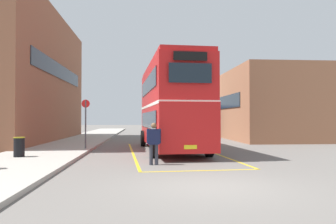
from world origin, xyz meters
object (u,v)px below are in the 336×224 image
(single_deck_bus, at_px, (195,120))
(litter_bin, at_px, (19,147))
(bus_stop_sign, at_px, (86,119))
(pedestrian_boarding, at_px, (154,141))
(double_decker_bus, at_px, (171,105))

(single_deck_bus, height_order, litter_bin, single_deck_bus)
(single_deck_bus, bearing_deg, litter_bin, -117.71)
(single_deck_bus, bearing_deg, bus_stop_sign, -117.38)
(bus_stop_sign, bearing_deg, litter_bin, -119.13)
(single_deck_bus, xyz_separation_m, pedestrian_boarding, (-5.18, -22.56, -0.72))
(double_decker_bus, bearing_deg, bus_stop_sign, 177.47)
(single_deck_bus, xyz_separation_m, bus_stop_sign, (-8.71, -16.81, 0.10))
(litter_bin, bearing_deg, bus_stop_sign, 60.87)
(single_deck_bus, height_order, bus_stop_sign, single_deck_bus)
(double_decker_bus, distance_m, litter_bin, 7.95)
(double_decker_bus, xyz_separation_m, litter_bin, (-6.80, -3.63, -1.95))
(double_decker_bus, height_order, bus_stop_sign, double_decker_bus)
(pedestrian_boarding, xyz_separation_m, bus_stop_sign, (-3.53, 5.75, 0.82))
(single_deck_bus, height_order, pedestrian_boarding, single_deck_bus)
(double_decker_bus, xyz_separation_m, single_deck_bus, (4.04, 17.02, -0.87))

